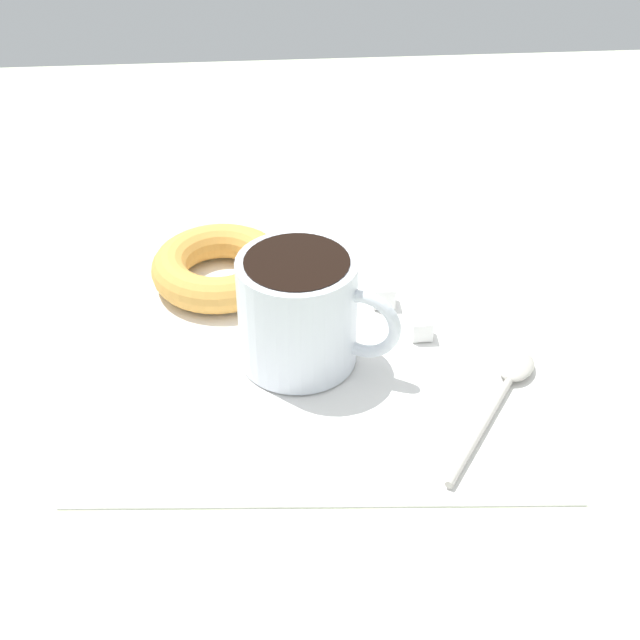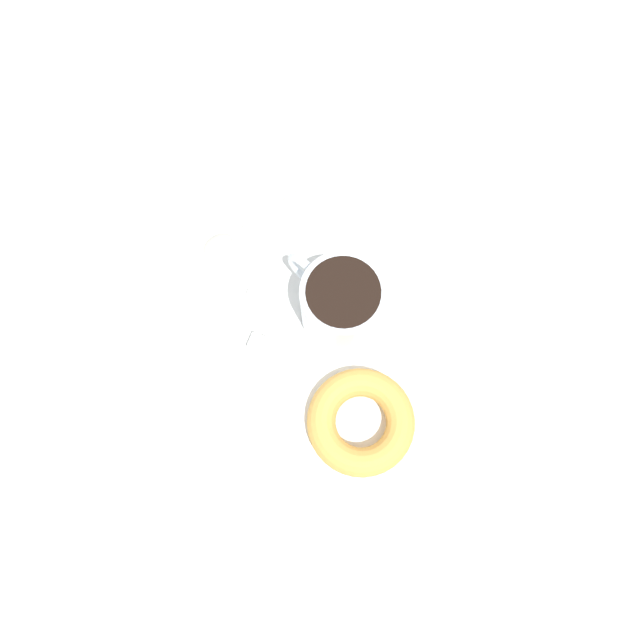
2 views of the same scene
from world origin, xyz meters
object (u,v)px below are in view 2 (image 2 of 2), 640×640
at_px(coffee_cup, 341,302).
at_px(donut, 361,422).
at_px(spoon, 235,234).
at_px(sugar_cube_extra, 254,298).
at_px(sugar_cube, 258,344).

distance_m(coffee_cup, donut, 0.12).
distance_m(spoon, sugar_cube_extra, 0.08).
height_order(coffee_cup, sugar_cube, coffee_cup).
height_order(spoon, sugar_cube_extra, sugar_cube_extra).
bearing_deg(donut, spoon, 53.44).
relative_size(coffee_cup, sugar_cube_extra, 7.34).
distance_m(donut, sugar_cube, 0.14).
bearing_deg(sugar_cube_extra, spoon, 38.05).
bearing_deg(spoon, coffee_cup, -108.08).
distance_m(coffee_cup, sugar_cube_extra, 0.10).
bearing_deg(sugar_cube_extra, sugar_cube, -153.69).
xyz_separation_m(donut, sugar_cube_extra, (0.09, 0.15, -0.01)).
relative_size(coffee_cup, sugar_cube, 6.54).
relative_size(donut, spoon, 0.84).
relative_size(spoon, sugar_cube_extra, 8.50).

